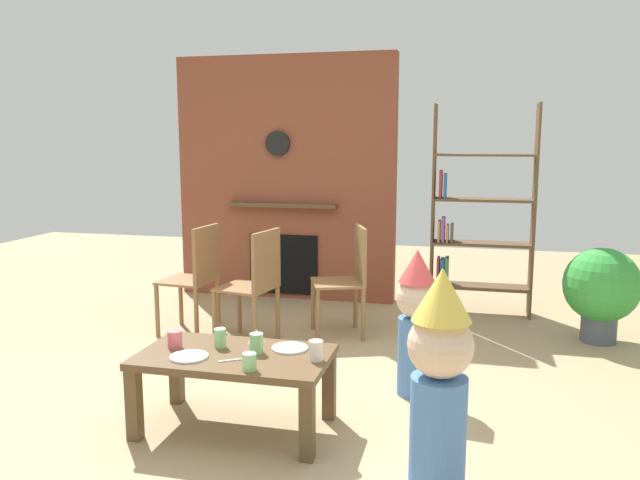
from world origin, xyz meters
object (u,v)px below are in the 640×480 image
at_px(bookshelf, 474,221).
at_px(paper_plate_rear, 189,357).
at_px(paper_cup_center, 249,362).
at_px(child_in_pink, 416,319).
at_px(potted_plant_tall, 601,288).
at_px(birthday_cake_slice, 257,336).
at_px(child_with_cone_hat, 439,379).
at_px(paper_cup_near_right, 316,351).
at_px(dining_chair_middle, 256,280).
at_px(dining_chair_left, 197,273).
at_px(coffee_table, 235,366).
at_px(paper_cup_far_left, 256,343).
at_px(paper_cup_far_right, 220,338).
at_px(dining_chair_right, 349,274).
at_px(paper_cup_near_left, 175,339).
at_px(paper_plate_front, 290,348).

bearing_deg(bookshelf, paper_plate_rear, -117.35).
xyz_separation_m(paper_cup_center, child_in_pink, (0.75, 0.93, 0.01)).
bearing_deg(paper_cup_center, potted_plant_tall, 48.05).
relative_size(birthday_cake_slice, child_with_cone_hat, 0.10).
bearing_deg(paper_plate_rear, bookshelf, 62.65).
relative_size(paper_cup_near_right, dining_chair_middle, 0.12).
bearing_deg(paper_cup_center, dining_chair_left, 121.67).
distance_m(coffee_table, birthday_cake_slice, 0.24).
bearing_deg(paper_cup_far_left, paper_cup_far_right, 169.95).
relative_size(dining_chair_right, potted_plant_tall, 1.20).
bearing_deg(child_in_pink, dining_chair_middle, -66.48).
xyz_separation_m(coffee_table, dining_chair_left, (-0.93, 1.55, 0.15)).
distance_m(coffee_table, child_with_cone_hat, 1.21).
distance_m(paper_cup_near_left, paper_cup_far_right, 0.25).
distance_m(paper_cup_far_left, dining_chair_right, 1.77).
relative_size(coffee_table, paper_cup_center, 11.65).
height_order(coffee_table, paper_plate_rear, paper_plate_rear).
xyz_separation_m(paper_cup_far_left, paper_plate_rear, (-0.32, -0.16, -0.05)).
relative_size(paper_cup_center, paper_cup_far_left, 0.82).
relative_size(paper_cup_near_right, paper_cup_center, 1.20).
distance_m(paper_cup_near_right, child_with_cone_hat, 0.78).
xyz_separation_m(child_in_pink, dining_chair_left, (-1.85, 0.84, 0.02)).
height_order(dining_chair_middle, dining_chair_right, same).
height_order(paper_cup_far_left, dining_chair_right, dining_chair_right).
distance_m(paper_cup_center, birthday_cake_slice, 0.44).
relative_size(paper_cup_center, paper_plate_front, 0.44).
xyz_separation_m(coffee_table, dining_chair_middle, (-0.37, 1.42, 0.15)).
bearing_deg(paper_cup_far_right, dining_chair_left, 118.85).
bearing_deg(paper_plate_rear, dining_chair_middle, 95.94).
height_order(bookshelf, dining_chair_middle, bookshelf).
relative_size(bookshelf, paper_cup_far_left, 17.54).
distance_m(paper_cup_far_left, dining_chair_left, 1.84).
xyz_separation_m(bookshelf, paper_plate_rear, (-1.48, -2.85, -0.42)).
xyz_separation_m(paper_cup_near_right, birthday_cake_slice, (-0.40, 0.21, -0.01)).
height_order(bookshelf, paper_cup_center, bookshelf).
relative_size(paper_plate_rear, potted_plant_tall, 0.27).
height_order(coffee_table, dining_chair_middle, dining_chair_middle).
distance_m(bookshelf, paper_plate_rear, 3.24).
bearing_deg(paper_plate_rear, paper_plate_front, 28.14).
height_order(bookshelf, coffee_table, bookshelf).
bearing_deg(paper_cup_near_right, child_with_cone_hat, -32.33).
bearing_deg(paper_cup_near_left, child_in_pink, 28.65).
distance_m(paper_plate_rear, dining_chair_middle, 1.55).
bearing_deg(dining_chair_left, paper_cup_center, 127.02).
distance_m(paper_plate_rear, dining_chair_right, 1.99).
height_order(bookshelf, dining_chair_left, bookshelf).
bearing_deg(coffee_table, birthday_cake_slice, 74.89).
xyz_separation_m(coffee_table, child_in_pink, (0.92, 0.71, 0.13)).
bearing_deg(paper_cup_near_left, paper_plate_front, 11.08).
bearing_deg(paper_cup_far_left, dining_chair_middle, 109.36).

